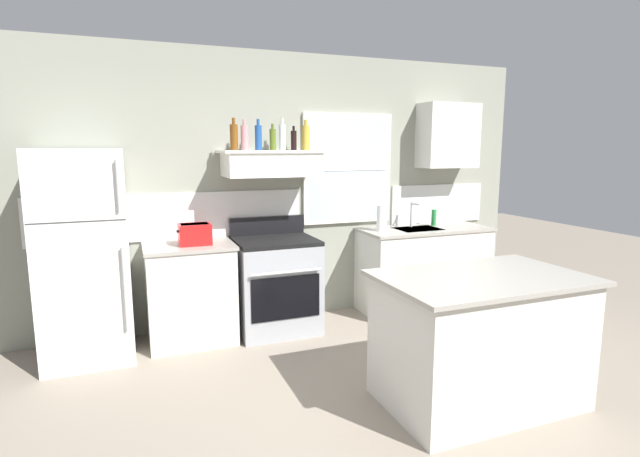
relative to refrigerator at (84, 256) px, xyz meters
The scene contains 20 objects.
ground_plane 2.79m from the refrigerator, 44.08° to the right, with size 16.00×16.00×0.00m, color gray.
back_wall 2.02m from the refrigerator, 11.29° to the left, with size 5.40×0.11×2.70m.
refrigerator is the anchor object (origin of this frame).
counter_left_of_stove 0.95m from the refrigerator, ahead, with size 0.79×0.63×0.91m.
toaster 0.91m from the refrigerator, ahead, with size 0.30×0.20×0.19m.
stove_range 1.70m from the refrigerator, ahead, with size 0.76×0.69×1.09m.
range_hood_shelf 1.81m from the refrigerator, ahead, with size 0.96×0.52×0.24m.
bottle_amber_wine 1.63m from the refrigerator, ahead, with size 0.07×0.07×0.29m.
bottle_rose_pink 1.72m from the refrigerator, ahead, with size 0.07×0.07×0.28m.
bottle_blue_liqueur 1.83m from the refrigerator, ahead, with size 0.07×0.07×0.29m.
bottle_olive_oil_square 1.92m from the refrigerator, ahead, with size 0.06×0.06×0.24m.
bottle_clear_tall 2.04m from the refrigerator, ahead, with size 0.06×0.06×0.31m.
bottle_balsamic_dark 2.11m from the refrigerator, ahead, with size 0.06×0.06×0.23m.
bottle_champagne_gold_foil 2.24m from the refrigerator, ahead, with size 0.08×0.08×0.29m.
counter_right_with_sink 3.38m from the refrigerator, ahead, with size 1.43×0.63×0.91m.
sink_faucet 3.26m from the refrigerator, ahead, with size 0.03×0.17×0.28m.
paper_towel_roll 2.82m from the refrigerator, ahead, with size 0.11×0.11×0.27m, color white.
dish_soap_bottle 3.54m from the refrigerator, ahead, with size 0.06×0.06×0.18m, color #268C3F.
kitchen_island 3.18m from the refrigerator, 34.92° to the right, with size 1.40×0.90×0.91m.
upper_cabinet_right 3.84m from the refrigerator, ahead, with size 0.64×0.32×0.70m.
Camera 1 is at (-1.52, -2.55, 1.76)m, focal length 27.37 mm.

